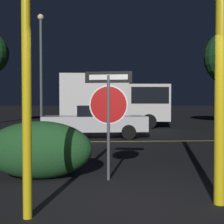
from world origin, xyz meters
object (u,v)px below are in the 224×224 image
stop_sign (108,104)px  street_lamp (41,61)px  hedge_bush_2 (39,150)px  passing_car_2 (95,121)px  yellow_pole_right (221,84)px  yellow_pole_left (27,102)px  delivery_truck (115,99)px

stop_sign → street_lamp: (-3.37, 12.72, 2.47)m
hedge_bush_2 → passing_car_2: bearing=80.7°
stop_sign → yellow_pole_right: size_ratio=0.59×
yellow_pole_left → hedge_bush_2: (-0.21, 2.14, -0.95)m
stop_sign → yellow_pole_right: yellow_pole_right is taller
stop_sign → delivery_truck: bearing=96.3°
yellow_pole_left → delivery_truck: (2.21, 14.77, 0.17)m
stop_sign → delivery_truck: 12.87m
delivery_truck → yellow_pole_right: bearing=3.6°
stop_sign → yellow_pole_left: size_ratio=0.69×
hedge_bush_2 → street_lamp: street_lamp is taller
passing_car_2 → yellow_pole_right: bearing=-170.1°
stop_sign → street_lamp: 13.39m
yellow_pole_left → delivery_truck: delivery_truck is taller
yellow_pole_left → yellow_pole_right: bearing=8.1°
yellow_pole_right → hedge_bush_2: size_ratio=1.70×
yellow_pole_left → street_lamp: bearing=98.6°
stop_sign → yellow_pole_right: (1.58, -1.55, 0.30)m
yellow_pole_right → delivery_truck: 14.38m
stop_sign → street_lamp: street_lamp is taller
yellow_pole_left → passing_car_2: bearing=84.1°
yellow_pole_left → delivery_truck: size_ratio=0.47×
passing_car_2 → street_lamp: bearing=29.2°
yellow_pole_left → yellow_pole_right: (2.74, 0.39, 0.27)m
yellow_pole_left → passing_car_2: size_ratio=0.68×
passing_car_2 → hedge_bush_2: bearing=169.3°
yellow_pole_left → hedge_bush_2: bearing=95.6°
yellow_pole_right → hedge_bush_2: bearing=149.3°
hedge_bush_2 → street_lamp: 13.13m
yellow_pole_left → delivery_truck: 14.93m
hedge_bush_2 → passing_car_2: 7.25m
passing_car_2 → yellow_pole_left: bearing=172.7°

